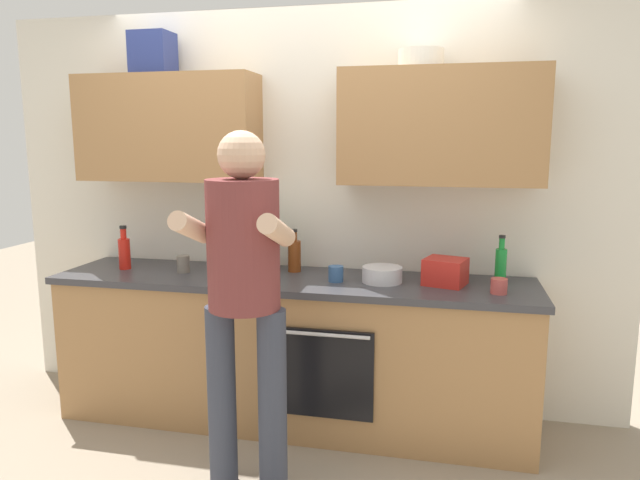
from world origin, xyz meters
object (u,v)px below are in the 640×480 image
grocery_bag_crisps (445,272)px  bottle_hotsauce (124,252)px  bottle_vinegar (294,255)px  bottle_juice (251,260)px  bottle_soda (501,264)px  mixing_bowl (382,274)px  person_standing (244,284)px  bottle_wine (224,257)px  cup_ceramic (499,286)px  cup_stoneware (183,264)px  potted_herb (261,242)px  cup_tea (336,274)px

grocery_bag_crisps → bottle_hotsauce: bearing=-179.2°
bottle_vinegar → bottle_juice: 0.37m
bottle_soda → mixing_bowl: bottle_soda is taller
person_standing → bottle_wine: (-0.36, 0.65, -0.02)m
person_standing → bottle_juice: size_ratio=5.59×
person_standing → cup_ceramic: 1.35m
cup_stoneware → potted_herb: bearing=12.4°
bottle_wine → cup_ceramic: (1.57, -0.04, -0.08)m
bottle_vinegar → bottle_wine: bearing=-148.2°
bottle_soda → cup_stoneware: bottle_soda is taller
cup_ceramic → cup_stoneware: (-1.85, 0.10, 0.01)m
person_standing → bottle_soda: size_ratio=6.29×
bottle_soda → cup_ceramic: (-0.02, -0.23, -0.07)m
bottle_wine → potted_herb: 0.25m
cup_tea → person_standing: bearing=-114.2°
bottle_hotsauce → grocery_bag_crisps: size_ratio=1.27×
potted_herb → grocery_bag_crisps: size_ratio=1.48×
bottle_hotsauce → grocery_bag_crisps: (1.97, 0.03, -0.04)m
bottle_juice → mixing_bowl: bottle_juice is taller
cup_tea → bottle_soda: bearing=9.5°
bottle_wine → cup_ceramic: 1.57m
cup_ceramic → person_standing: bearing=-153.1°
bottle_vinegar → bottle_soda: bearing=-2.3°
bottle_soda → mixing_bowl: (-0.66, -0.11, -0.07)m
bottle_hotsauce → cup_tea: bearing=-1.5°
bottle_wine → bottle_vinegar: 0.44m
person_standing → cup_ceramic: person_standing is taller
bottle_vinegar → grocery_bag_crisps: size_ratio=1.21×
person_standing → bottle_hotsauce: person_standing is taller
mixing_bowl → potted_herb: potted_herb is taller
bottle_juice → mixing_bowl: size_ratio=1.37×
person_standing → mixing_bowl: 0.93m
bottle_soda → bottle_hotsauce: (-2.28, -0.12, -0.00)m
bottle_hotsauce → potted_herb: bearing=6.2°
bottle_hotsauce → cup_stoneware: size_ratio=2.62×
bottle_vinegar → mixing_bowl: 0.59m
bottle_hotsauce → cup_tea: bottle_hotsauce is taller
cup_ceramic → grocery_bag_crisps: (-0.28, 0.14, 0.03)m
grocery_bag_crisps → bottle_wine: bearing=-175.9°
cup_stoneware → person_standing: bearing=-47.4°
cup_ceramic → potted_herb: potted_herb is taller
mixing_bowl → grocery_bag_crisps: 0.35m
bottle_juice → potted_herb: bearing=95.9°
bottle_soda → grocery_bag_crisps: 0.32m
cup_ceramic → mixing_bowl: (-0.63, 0.12, 0.00)m
bottle_vinegar → cup_tea: bearing=-33.8°
cup_ceramic → grocery_bag_crisps: grocery_bag_crisps is taller
cup_tea → grocery_bag_crisps: (0.61, 0.06, 0.03)m
person_standing → cup_ceramic: (1.20, 0.61, -0.10)m
bottle_hotsauce → mixing_bowl: (1.62, 0.01, -0.07)m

